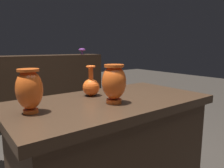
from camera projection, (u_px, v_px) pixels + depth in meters
name	position (u px, v px, depth m)	size (l,w,h in m)	color
display_plinth	(110.00, 160.00, 1.34)	(1.20, 0.64, 0.80)	#382619
back_display_shelf	(19.00, 90.00, 3.05)	(2.60, 0.40, 0.99)	#382619
vase_centerpiece	(114.00, 82.00, 1.16)	(0.13, 0.13, 0.22)	#E55B1E
vase_tall_behind	(91.00, 86.00, 1.35)	(0.11, 0.11, 0.19)	#E55B1E
vase_left_accent	(29.00, 89.00, 0.99)	(0.12, 0.12, 0.21)	#E55B1E
shelf_vase_far_right	(82.00, 50.00, 3.56)	(0.12, 0.12, 0.10)	#7A388E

